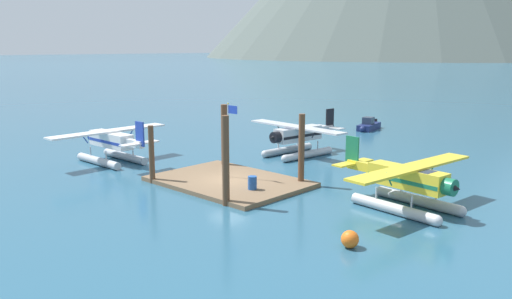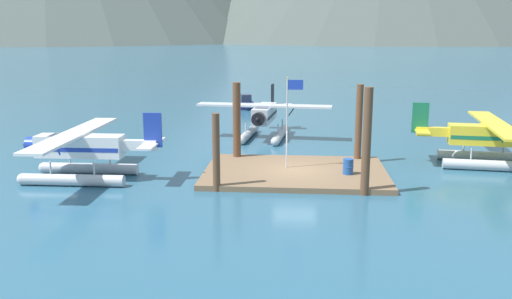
% 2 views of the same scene
% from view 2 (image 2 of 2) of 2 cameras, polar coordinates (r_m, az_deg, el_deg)
% --- Properties ---
extents(ground_plane, '(1200.00, 1200.00, 0.00)m').
position_cam_2_polar(ground_plane, '(31.05, 4.22, -2.71)').
color(ground_plane, '#285670').
extents(dock_platform, '(10.47, 7.44, 0.30)m').
position_cam_2_polar(dock_platform, '(31.01, 4.23, -2.44)').
color(dock_platform, brown).
rests_on(dock_platform, ground).
extents(piling_near_left, '(0.38, 0.38, 4.10)m').
position_cam_2_polar(piling_near_left, '(27.40, -4.29, -0.35)').
color(piling_near_left, brown).
rests_on(piling_near_left, ground).
extents(piling_near_right, '(0.44, 0.44, 5.49)m').
position_cam_2_polar(piling_near_right, '(27.10, 11.78, 0.79)').
color(piling_near_right, brown).
rests_on(piling_near_right, ground).
extents(piling_far_left, '(0.50, 0.50, 5.05)m').
position_cam_2_polar(piling_far_left, '(33.79, -2.08, 2.94)').
color(piling_far_left, brown).
rests_on(piling_far_left, ground).
extents(piling_far_right, '(0.43, 0.43, 4.98)m').
position_cam_2_polar(piling_far_right, '(33.85, 10.96, 2.68)').
color(piling_far_right, brown).
rests_on(piling_far_right, ground).
extents(flagpole, '(0.95, 0.10, 5.33)m').
position_cam_2_polar(flagpole, '(30.79, 3.60, 4.13)').
color(flagpole, silver).
rests_on(flagpole, dock_platform).
extents(fuel_drum, '(0.62, 0.62, 0.88)m').
position_cam_2_polar(fuel_drum, '(30.30, 9.85, -1.80)').
color(fuel_drum, '#1E4C99').
rests_on(fuel_drum, dock_platform).
extents(seaplane_silver_bow_left, '(10.49, 7.96, 3.84)m').
position_cam_2_polar(seaplane_silver_bow_left, '(41.35, 0.90, 3.37)').
color(seaplane_silver_bow_left, '#B7BABF').
rests_on(seaplane_silver_bow_left, ground).
extents(seaplane_yellow_stbd_fwd, '(7.95, 10.49, 3.84)m').
position_cam_2_polar(seaplane_yellow_stbd_fwd, '(35.70, 23.76, 0.85)').
color(seaplane_yellow_stbd_fwd, '#B7BABF').
rests_on(seaplane_yellow_stbd_fwd, ground).
extents(seaplane_white_port_aft, '(7.98, 10.41, 3.84)m').
position_cam_2_polar(seaplane_white_port_aft, '(31.17, -18.36, -0.28)').
color(seaplane_white_port_aft, '#B7BABF').
rests_on(seaplane_white_port_aft, ground).
extents(boat_navy_open_north, '(2.35, 4.83, 1.50)m').
position_cam_2_polar(boat_navy_open_north, '(58.48, -1.10, 4.97)').
color(boat_navy_open_north, navy).
rests_on(boat_navy_open_north, ground).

